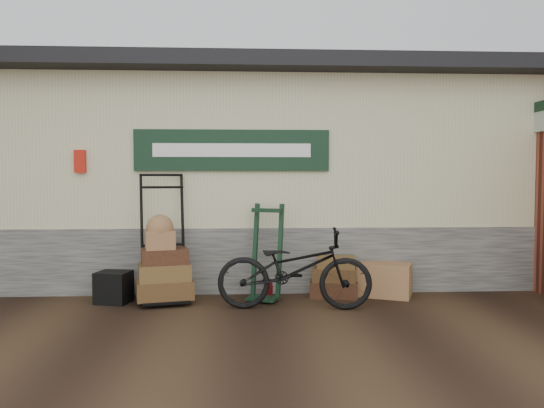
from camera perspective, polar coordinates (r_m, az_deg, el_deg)
The scene contains 8 objects.
ground at distance 6.36m, azimuth -1.67°, elevation -11.60°, with size 80.00×80.00×0.00m, color black.
station_building at distance 8.89m, azimuth -2.14°, elevation 3.07°, with size 14.40×4.10×3.20m.
porter_trolley at distance 6.93m, azimuth -11.63°, elevation -3.42°, with size 0.84×0.63×1.67m, color black, non-canonical shape.
green_barrow at distance 6.89m, azimuth -0.62°, elevation -5.20°, with size 0.45×0.38×1.24m, color black, non-canonical shape.
suitcase_stack at distance 7.16m, azimuth 6.70°, elevation -7.72°, with size 0.62×0.39×0.55m, color #3A1912, non-canonical shape.
wicker_hamper at distance 7.32m, azimuth 12.02°, elevation -7.95°, with size 0.68×0.44×0.44m, color brown.
black_trunk at distance 7.07m, azimuth -16.67°, elevation -8.57°, with size 0.40×0.34×0.40m, color black.
bicycle at distance 6.42m, azimuth 2.42°, elevation -6.52°, with size 1.86×0.65×1.08m, color black.
Camera 1 is at (-0.14, -6.16, 1.60)m, focal length 35.00 mm.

